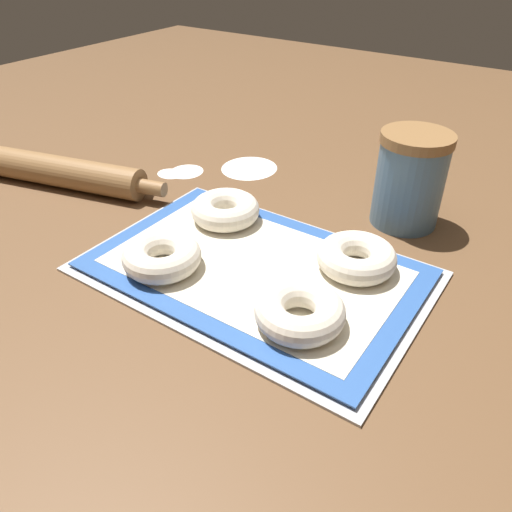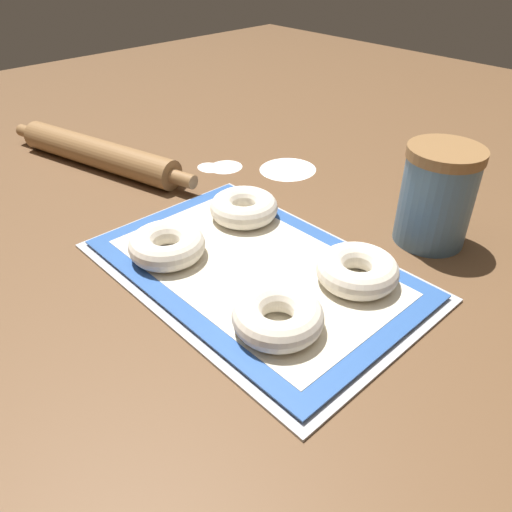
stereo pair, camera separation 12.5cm
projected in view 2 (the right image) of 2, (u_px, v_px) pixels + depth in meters
name	position (u px, v px, depth m)	size (l,w,h in m)	color
ground_plane	(258.00, 270.00, 0.72)	(2.80, 2.80, 0.00)	brown
baking_tray	(256.00, 271.00, 0.71)	(0.48, 0.31, 0.01)	#B2B5BA
baking_mat	(256.00, 268.00, 0.71)	(0.45, 0.29, 0.00)	#2D569E
bagel_front_left	(167.00, 245.00, 0.72)	(0.11, 0.11, 0.04)	silver
bagel_front_right	(278.00, 316.00, 0.59)	(0.11, 0.11, 0.04)	silver
bagel_back_left	(244.00, 207.00, 0.82)	(0.11, 0.11, 0.04)	silver
bagel_back_right	(357.00, 270.00, 0.67)	(0.11, 0.11, 0.04)	silver
flour_canister	(437.00, 196.00, 0.75)	(0.11, 0.11, 0.15)	slate
rolling_pin	(98.00, 153.00, 1.00)	(0.48, 0.15, 0.06)	olive
flour_patch_near	(226.00, 166.00, 1.02)	(0.07, 0.07, 0.00)	white
flour_patch_far	(210.00, 167.00, 1.01)	(0.05, 0.05, 0.00)	white
flour_patch_side	(288.00, 169.00, 1.01)	(0.11, 0.12, 0.00)	white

